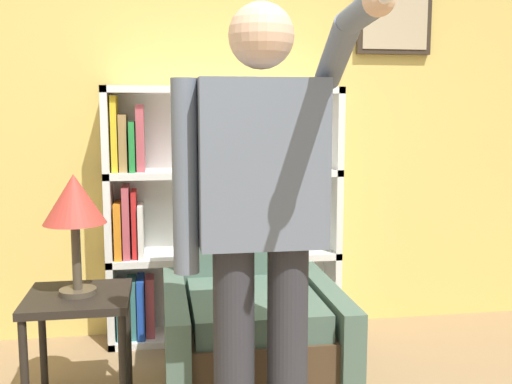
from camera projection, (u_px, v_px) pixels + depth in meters
wall_back at (194, 108)px, 3.67m from camera, size 8.00×0.11×2.80m
bookcase at (203, 218)px, 3.61m from camera, size 1.40×0.28×1.53m
armchair at (250, 327)px, 2.91m from camera, size 0.82×0.89×1.11m
person_standing at (261, 217)px, 2.12m from camera, size 0.59×0.78×1.76m
side_table at (79, 313)px, 2.73m from camera, size 0.46×0.46×0.56m
table_lamp at (74, 204)px, 2.66m from camera, size 0.28×0.28×0.55m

